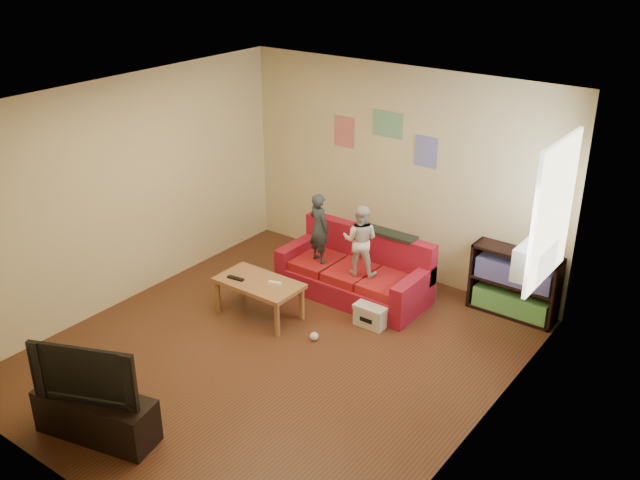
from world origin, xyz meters
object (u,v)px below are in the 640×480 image
Objects in this scene: sofa at (356,274)px; file_box at (372,314)px; bookshelf at (514,287)px; coffee_table at (259,286)px; tv_stand at (96,416)px; child_a at (319,228)px; television at (89,370)px; child_b at (360,240)px.

sofa is 4.88× the size of file_box.
coffee_table is at bearing -143.02° from bookshelf.
coffee_table is 0.89× the size of tv_stand.
child_a is at bearing -160.19° from sofa.
child_a reaches higher than coffee_table.
coffee_table is (-0.16, -0.96, -0.44)m from child_a.
child_a is 0.90× the size of television.
television is at bearing -13.19° from tv_stand.
sofa is 1.88m from bookshelf.
file_box is (1.02, -0.35, -0.70)m from child_a.
television reaches higher than file_box.
sofa is at bearing -68.12° from child_b.
tv_stand is (-0.39, -3.61, -0.06)m from sofa.
tv_stand is 1.15× the size of television.
bookshelf is at bearing 50.14° from tv_stand.
bookshelf is 4.78m from tv_stand.
child_a is 0.60m from child_b.
tv_stand is at bearing 107.77° from child_a.
file_box is at bearing 59.73° from tv_stand.
sofa is 2.09× the size of child_b.
bookshelf is at bearing -173.41° from child_b.
coffee_table is 1.35m from file_box.
file_box is at bearing -135.50° from bookshelf.
bookshelf is at bearing 40.41° from television.
sofa is at bearing 137.76° from file_box.
child_b is 3.54m from tv_stand.
file_box is at bearing -42.24° from sofa.
child_a is at bearing -159.63° from bookshelf.
bookshelf is (2.37, 1.78, -0.02)m from coffee_table.
television is at bearing -107.08° from file_box.
child_a reaches higher than file_box.
child_b reaches higher than television.
television is (0.22, -2.49, 0.32)m from coffee_table.
sofa is 1.83× the size of coffee_table.
child_b is 2.34× the size of file_box.
sofa is at bearing -159.49° from bookshelf.
child_b is 0.88m from file_box.
sofa is at bearing 61.00° from television.
television is at bearing 107.77° from child_a.
child_a is 1.00× the size of child_b.
file_box is at bearing 27.46° from coffee_table.
bookshelf is 4.79m from television.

